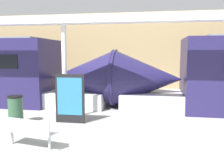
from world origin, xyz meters
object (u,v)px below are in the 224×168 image
bench_near (28,130)px  support_column_near (64,73)px  poster_board (70,98)px  trash_bin (16,110)px

bench_near → support_column_near: 3.17m
bench_near → poster_board: 2.50m
bench_near → trash_bin: size_ratio=1.58×
trash_bin → support_column_near: support_column_near is taller
bench_near → poster_board: poster_board is taller
trash_bin → bench_near: bearing=-52.3°
bench_near → poster_board: size_ratio=0.90×
trash_bin → support_column_near: bearing=29.8°
poster_board → bench_near: bearing=-96.4°
bench_near → support_column_near: bearing=102.3°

